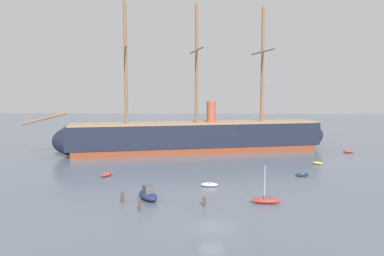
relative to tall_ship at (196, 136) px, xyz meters
name	(u,v)px	position (x,y,z in m)	size (l,w,h in m)	color
ground_plane	(212,227)	(3.15, -50.21, -3.73)	(400.00, 400.00, 0.00)	slate
tall_ship	(196,136)	(0.00, 0.00, 0.00)	(70.07, 23.62, 34.28)	brown
motorboat_foreground_left	(148,194)	(-5.28, -40.05, -3.03)	(3.96, 5.12, 1.99)	#1E284C
sailboat_foreground_right	(266,200)	(10.25, -41.24, -3.31)	(3.89, 1.27, 5.02)	#B22D28
dinghy_near_centre	(209,185)	(2.96, -32.78, -3.43)	(2.61, 1.16, 0.61)	silver
dinghy_mid_left	(106,175)	(-14.58, -26.60, -3.42)	(2.03, 2.85, 0.62)	#B22D28
dinghy_mid_right	(302,174)	(18.83, -25.07, -3.44)	(2.68, 1.69, 0.59)	#1E284C
dinghy_alongside_stern	(317,163)	(24.40, -14.35, -3.47)	(2.36, 2.19, 0.53)	gold
motorboat_far_left	(98,147)	(-24.91, 3.77, -3.27)	(3.26, 1.65, 1.32)	orange
dinghy_far_right	(348,152)	(35.61, -0.03, -3.44)	(2.72, 1.83, 0.59)	#B22D28
mooring_piling_nearest	(204,202)	(2.30, -42.82, -3.13)	(0.36, 0.36, 1.22)	#4C3D2D
mooring_piling_left_pair	(140,205)	(-5.54, -44.97, -3.02)	(0.30, 0.30, 1.44)	#4C3D2D
mooring_piling_right_pair	(122,197)	(-8.40, -41.68, -3.04)	(0.43, 0.43, 1.40)	#4C3D2D
seagull_in_flight	(267,83)	(13.98, -15.80, 12.35)	(0.83, 1.05, 0.14)	silver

